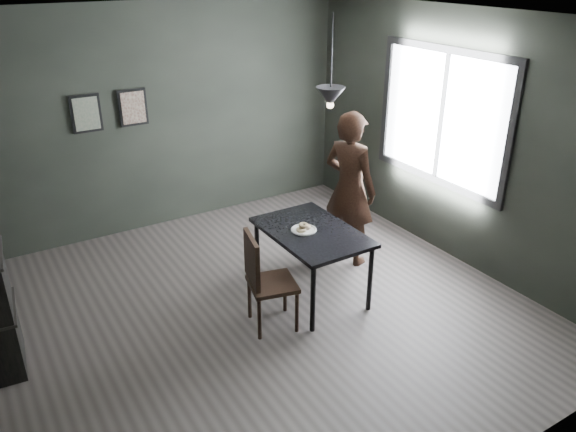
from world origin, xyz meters
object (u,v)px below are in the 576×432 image
cafe_table (312,237)px  white_plate (304,231)px  woman (350,189)px  pendant_lamp (330,96)px  wood_chair (263,276)px

cafe_table → white_plate: 0.12m
cafe_table → woman: woman is taller
cafe_table → white_plate: bearing=159.5°
cafe_table → pendant_lamp: (0.25, 0.10, 1.38)m
white_plate → woman: size_ratio=0.13×
pendant_lamp → woman: bearing=30.8°
white_plate → woman: woman is taller
woman → wood_chair: woman is taller
white_plate → wood_chair: wood_chair is taller
cafe_table → wood_chair: bearing=-161.3°
cafe_table → pendant_lamp: size_ratio=1.39×
white_plate → wood_chair: (-0.62, -0.26, -0.20)m
white_plate → wood_chair: size_ratio=0.23×
white_plate → woman: 0.95m
cafe_table → white_plate: size_ratio=5.22×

